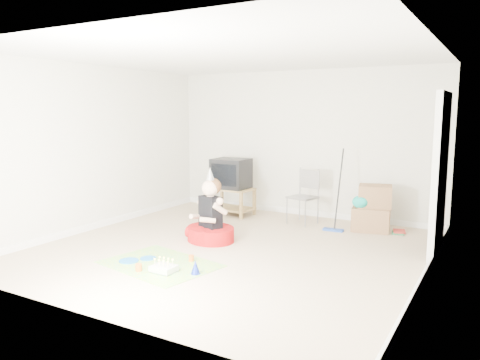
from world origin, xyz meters
The scene contains 16 objects.
ground centered at (0.00, 0.00, 0.00)m, with size 5.00×5.00×0.00m, color #C8AF90.
doorway_recess centered at (2.48, 1.20, 1.02)m, with size 0.02×0.90×2.05m, color black.
tv_stand centered at (-1.11, 1.86, 0.29)m, with size 0.82×0.55×0.49m.
crt_tv centered at (-1.11, 1.86, 0.76)m, with size 0.62×0.52×0.54m, color black.
folding_chair centered at (0.28, 1.85, 0.45)m, with size 0.50×0.49×0.93m.
cardboard_boxes centered at (1.42, 1.95, 0.35)m, with size 0.65×0.55×0.73m.
floor_mop centered at (0.90, 1.63, 0.26)m, with size 0.32×0.43×1.29m.
book_pile centered at (1.84, 1.98, 0.03)m, with size 0.22×0.26×0.05m.
seated_woman centered at (-0.47, 0.19, 0.24)m, with size 0.97×0.97×1.08m.
party_mat centered at (-0.44, -1.01, 0.00)m, with size 1.38×1.00×0.01m, color #ED329B.
birthday_cake centered at (-0.21, -1.22, 0.04)m, with size 0.28×0.23×0.14m.
blue_plate_near centered at (-0.70, -0.93, 0.01)m, with size 0.20×0.20×0.01m, color blue.
blue_plate_far centered at (-0.84, -1.13, 0.01)m, with size 0.24×0.24×0.01m, color blue.
orange_cup_near centered at (-0.16, -0.73, 0.04)m, with size 0.07×0.07×0.08m, color orange.
orange_cup_far centered at (-0.49, -1.34, 0.05)m, with size 0.08×0.08×0.09m, color orange.
blue_party_hat centered at (0.15, -1.09, 0.09)m, with size 0.11×0.11×0.16m, color #1A30BA.
Camera 1 is at (3.18, -5.37, 1.87)m, focal length 35.00 mm.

